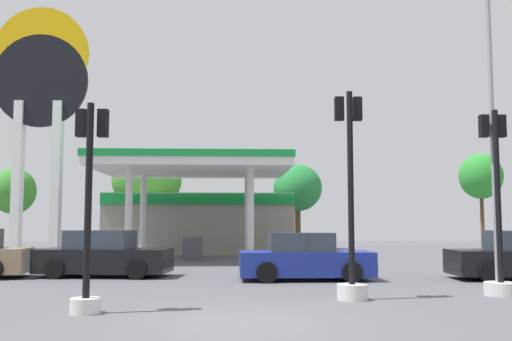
{
  "coord_description": "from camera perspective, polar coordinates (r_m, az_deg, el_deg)",
  "views": [
    {
      "loc": [
        -0.19,
        -10.56,
        1.8
      ],
      "look_at": [
        0.71,
        11.25,
        3.75
      ],
      "focal_mm": 40.58,
      "sensor_mm": 36.0,
      "label": 1
    }
  ],
  "objects": [
    {
      "name": "tree_2",
      "position": [
        38.97,
        4.13,
        -1.76
      ],
      "size": [
        3.27,
        3.27,
        5.67
      ],
      "color": "brown",
      "rests_on": "ground"
    },
    {
      "name": "traffic_signal_2",
      "position": [
        13.82,
        9.34,
        -5.4
      ],
      "size": [
        0.7,
        0.71,
        4.91
      ],
      "color": "silver",
      "rests_on": "ground"
    },
    {
      "name": "tree_1",
      "position": [
        39.64,
        -10.71,
        -0.95
      ],
      "size": [
        4.67,
        4.67,
        6.63
      ],
      "color": "brown",
      "rests_on": "ground"
    },
    {
      "name": "tree_3",
      "position": [
        44.01,
        21.29,
        -0.55
      ],
      "size": [
        3.02,
        3.02,
        6.67
      ],
      "color": "brown",
      "rests_on": "ground"
    },
    {
      "name": "traffic_signal_0",
      "position": [
        15.63,
        22.81,
        -6.02
      ],
      "size": [
        0.82,
        0.82,
        4.62
      ],
      "color": "silver",
      "rests_on": "ground"
    },
    {
      "name": "corner_streetlamp",
      "position": [
        15.92,
        22.49,
        5.63
      ],
      "size": [
        0.24,
        1.48,
        7.87
      ],
      "color": "gray",
      "rests_on": "ground"
    },
    {
      "name": "car_0",
      "position": [
        19.99,
        -14.75,
        -8.11
      ],
      "size": [
        4.45,
        2.31,
        1.53
      ],
      "color": "black",
      "rests_on": "ground"
    },
    {
      "name": "tree_0",
      "position": [
        41.98,
        -22.78,
        -1.89
      ],
      "size": [
        2.91,
        2.91,
        5.45
      ],
      "color": "brown",
      "rests_on": "ground"
    },
    {
      "name": "station_pole_sign",
      "position": [
        29.33,
        -20.53,
        6.77
      ],
      "size": [
        4.45,
        0.56,
        12.04
      ],
      "color": "white",
      "rests_on": "ground"
    },
    {
      "name": "gas_station",
      "position": [
        32.92,
        -5.58,
        -4.43
      ],
      "size": [
        10.46,
        13.47,
        4.79
      ],
      "color": "gray",
      "rests_on": "ground"
    },
    {
      "name": "ground_plane",
      "position": [
        10.72,
        -1.35,
        -14.77
      ],
      "size": [
        90.0,
        90.0,
        0.0
      ],
      "primitive_type": "plane",
      "color": "#56565B",
      "rests_on": "ground"
    },
    {
      "name": "traffic_signal_1",
      "position": [
        12.13,
        -16.2,
        -5.09
      ],
      "size": [
        0.65,
        0.66,
        4.21
      ],
      "color": "silver",
      "rests_on": "ground"
    },
    {
      "name": "car_3",
      "position": [
        18.28,
        4.84,
        -8.64
      ],
      "size": [
        4.14,
        1.92,
        1.47
      ],
      "color": "black",
      "rests_on": "ground"
    }
  ]
}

